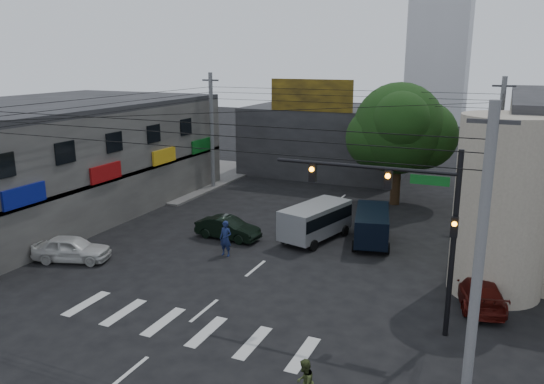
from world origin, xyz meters
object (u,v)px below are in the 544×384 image
Objects in this scene: silver_minivan at (315,223)px; pedestrian_olive at (304,383)px; street_tree at (399,129)px; utility_pole_near_right at (479,257)px; utility_pole_far_left at (212,132)px; maroon_sedan at (479,291)px; traffic_officer at (226,238)px; utility_pole_far_right at (497,150)px; white_compact at (72,249)px; traffic_gantry at (409,209)px; dark_sedan at (228,228)px; navy_van at (372,227)px.

silver_minivan is 3.36× the size of pedestrian_olive.
silver_minivan is (-2.71, -9.61, -4.44)m from street_tree.
utility_pole_near_right is 29.35m from utility_pole_far_left.
traffic_officer is at bearing -16.16° from maroon_sedan.
utility_pole_far_right is 26.27m from white_compact.
traffic_officer is at bearing -134.41° from utility_pole_far_right.
traffic_officer is at bearing 158.30° from traffic_gantry.
street_tree is 1.69× the size of silver_minivan.
traffic_gantry is at bearing 166.72° from pedestrian_olive.
street_tree is at bearing -79.10° from maroon_sedan.
utility_pole_near_right is 2.16× the size of white_compact.
utility_pole_far_right is 6.00× the size of pedestrian_olive.
white_compact is 0.82× the size of silver_minivan.
dark_sedan is (-7.44, -11.53, -4.83)m from street_tree.
utility_pole_far_left is 6.00× the size of pedestrian_olive.
navy_van is (13.64, 9.04, 0.27)m from white_compact.
pedestrian_olive is (15.24, -6.25, 0.09)m from white_compact.
traffic_gantry is 17.21m from utility_pole_far_right.
utility_pole_far_right reaches higher than navy_van.
street_tree is at bearing -172.17° from pedestrian_olive.
utility_pole_far_left is (-21.00, 20.50, 0.00)m from utility_pole_near_right.
pedestrian_olive is at bearing -130.65° from white_compact.
street_tree is at bearing -28.82° from dark_sedan.
street_tree is at bearing -0.66° from silver_minivan.
utility_pole_far_left reaches higher than traffic_officer.
traffic_gantry reaches higher than white_compact.
dark_sedan is at bearing -122.84° from street_tree.
navy_van is (7.87, 2.66, 0.31)m from dark_sedan.
utility_pole_far_left is 15.03m from silver_minivan.
utility_pole_far_left is at bearing -13.98° from white_compact.
utility_pole_far_right is at bearing -31.83° from silver_minivan.
maroon_sedan is (19.71, 3.19, -0.05)m from white_compact.
utility_pole_near_right is at bearing -52.58° from traffic_gantry.
traffic_officer is (-12.74, 0.72, 0.34)m from maroon_sedan.
utility_pole_far_left is 1.00× the size of utility_pole_far_right.
traffic_officer is at bearing -79.08° from white_compact.
white_compact is (1.29, -16.91, -3.93)m from utility_pole_far_left.
street_tree is 0.95× the size of utility_pole_far_right.
traffic_officer reaches higher than navy_van.
dark_sedan is 2.07× the size of traffic_officer.
pedestrian_olive is (2.02, -24.16, -4.71)m from street_tree.
street_tree reaches higher than dark_sedan.
dark_sedan is at bearing 144.44° from utility_pole_near_right.
utility_pole_near_right is 17.59m from dark_sedan.
utility_pole_near_right is 7.86m from maroon_sedan.
utility_pole_far_left is at bearing 135.69° from utility_pole_near_right.
traffic_gantry is 11.50m from traffic_officer.
silver_minivan is at bearing 90.84° from navy_van.
traffic_officer is (-3.52, -4.39, -0.07)m from silver_minivan.
silver_minivan is (-9.21, -8.61, -3.57)m from utility_pole_far_right.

